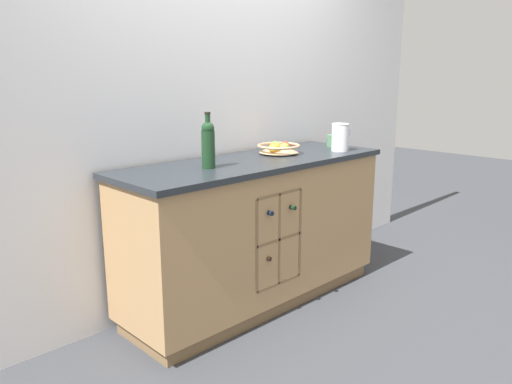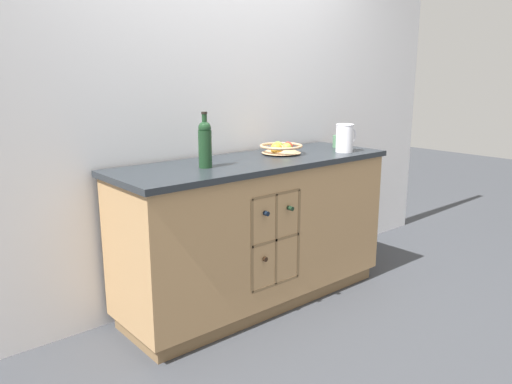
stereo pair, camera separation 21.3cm
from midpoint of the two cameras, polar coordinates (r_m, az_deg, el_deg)
name	(u,v)px [view 1 (the left image)]	position (r m, az deg, el deg)	size (l,w,h in m)	color
ground_plane	(256,300)	(3.37, -1.85, -12.23)	(14.00, 14.00, 0.00)	#383A3F
back_wall	(218,102)	(3.31, -6.22, 10.18)	(4.40, 0.06, 2.55)	white
kitchen_island	(256,231)	(3.19, -1.91, -4.49)	(1.85, 0.63, 0.94)	brown
fruit_bowl	(279,148)	(3.30, 0.77, 5.08)	(0.28, 0.28, 0.08)	tan
white_pitcher	(340,137)	(3.45, 7.89, 6.28)	(0.18, 0.12, 0.19)	white
ceramic_mug	(332,141)	(3.65, 7.08, 5.84)	(0.11, 0.08, 0.09)	#4C7A56
standing_wine_bottle	(208,143)	(2.80, -7.68, 5.52)	(0.08, 0.08, 0.31)	#19381E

